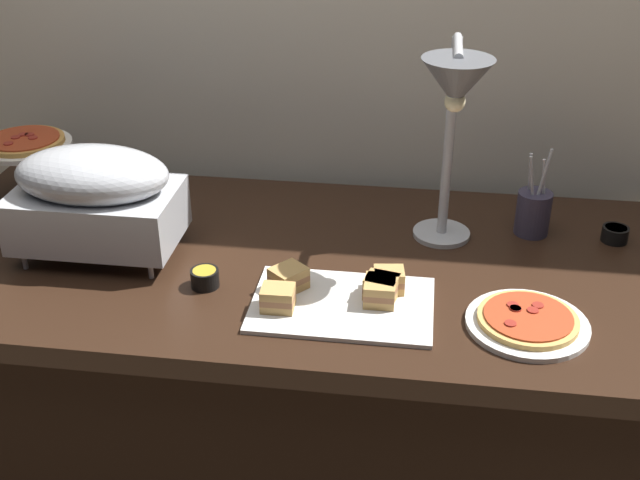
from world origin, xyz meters
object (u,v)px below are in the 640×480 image
at_px(pizza_plate_front, 527,322).
at_px(utensil_holder, 533,212).
at_px(heat_lamp, 454,103).
at_px(chafing_dish, 95,196).
at_px(sandwich_platter, 343,296).
at_px(pizza_plate_center, 26,150).
at_px(sauce_cup_far, 615,234).
at_px(sauce_cup_near, 205,278).

xyz_separation_m(pizza_plate_front, utensil_holder, (0.04, 0.42, 0.05)).
height_order(heat_lamp, utensil_holder, heat_lamp).
xyz_separation_m(chafing_dish, sandwich_platter, (0.59, -0.14, -0.13)).
relative_size(pizza_plate_front, sandwich_platter, 0.65).
bearing_deg(pizza_plate_center, heat_lamp, -9.98).
bearing_deg(sandwich_platter, utensil_holder, 41.92).
bearing_deg(pizza_plate_center, sandwich_platter, -24.01).
bearing_deg(sauce_cup_far, pizza_plate_front, -121.08).
bearing_deg(sandwich_platter, sauce_cup_far, 30.54).
distance_m(pizza_plate_front, sauce_cup_far, 0.47).
height_order(sauce_cup_near, sauce_cup_far, sauce_cup_near).
xyz_separation_m(chafing_dish, sauce_cup_near, (0.28, -0.11, -0.13)).
bearing_deg(sauce_cup_near, heat_lamp, 18.48).
bearing_deg(sandwich_platter, heat_lamp, 44.18).
relative_size(pizza_plate_center, utensil_holder, 1.06).
bearing_deg(sauce_cup_near, pizza_plate_center, 147.50).
bearing_deg(chafing_dish, pizza_plate_center, 139.12).
xyz_separation_m(heat_lamp, utensil_holder, (0.22, 0.18, -0.33)).
bearing_deg(pizza_plate_center, utensil_holder, -0.41).
bearing_deg(sauce_cup_far, utensil_holder, 175.87).
height_order(pizza_plate_center, utensil_holder, utensil_holder).
bearing_deg(sauce_cup_near, sandwich_platter, -5.26).
distance_m(chafing_dish, pizza_plate_front, 1.00).
height_order(chafing_dish, heat_lamp, heat_lamp).
distance_m(sandwich_platter, sauce_cup_far, 0.73).
bearing_deg(sauce_cup_near, chafing_dish, 158.25).
relative_size(heat_lamp, sauce_cup_near, 7.99).
bearing_deg(utensil_holder, heat_lamp, -140.37).
bearing_deg(utensil_holder, sandwich_platter, -138.08).
relative_size(pizza_plate_front, sauce_cup_near, 3.99).
height_order(chafing_dish, pizza_plate_center, chafing_dish).
bearing_deg(utensil_holder, sauce_cup_far, -4.13).
height_order(pizza_plate_center, sauce_cup_far, pizza_plate_center).
xyz_separation_m(sandwich_platter, sauce_cup_near, (-0.31, 0.03, 0.00)).
bearing_deg(chafing_dish, sandwich_platter, -13.37).
distance_m(pizza_plate_front, utensil_holder, 0.42).
bearing_deg(sandwich_platter, sauce_cup_near, 174.74).
xyz_separation_m(pizza_plate_front, sandwich_platter, (-0.38, 0.03, 0.01)).
relative_size(sauce_cup_far, utensil_holder, 0.28).
bearing_deg(utensil_holder, chafing_dish, -166.55).
height_order(pizza_plate_front, sauce_cup_far, sauce_cup_far).
relative_size(pizza_plate_center, sauce_cup_far, 3.77).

